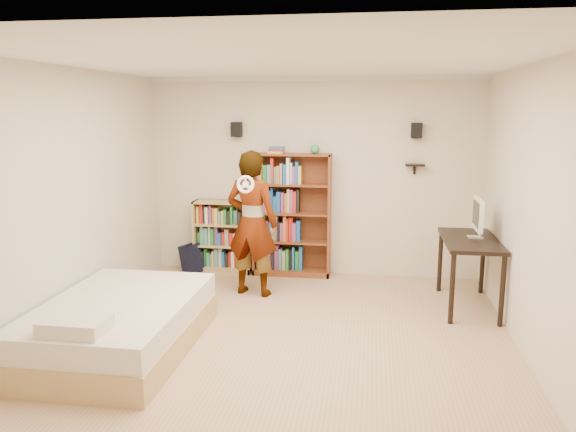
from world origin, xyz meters
name	(u,v)px	position (x,y,z in m)	size (l,w,h in m)	color
ground	(286,344)	(0.00, 0.00, 0.00)	(4.50, 5.00, 0.01)	tan
room_shell	(286,166)	(0.00, 0.00, 1.76)	(4.52, 5.02, 2.71)	beige
crown_molding	(286,64)	(0.00, 0.00, 2.67)	(4.50, 5.00, 0.06)	silver
speaker_left	(237,129)	(-1.05, 2.40, 2.00)	(0.14, 0.12, 0.20)	black
speaker_right	(417,130)	(1.35, 2.40, 2.00)	(0.14, 0.12, 0.20)	black
wall_shelf	(415,165)	(1.35, 2.41, 1.55)	(0.25, 0.16, 0.03)	black
tall_bookshelf	(292,215)	(-0.28, 2.34, 0.84)	(1.06, 0.31, 1.69)	brown
low_bookshelf	(223,237)	(-1.26, 2.35, 0.51)	(0.81, 0.30, 1.01)	#D5B872
computer_desk	(469,273)	(1.93, 1.35, 0.41)	(0.60, 1.20, 0.82)	black
imac	(476,218)	(1.98, 1.41, 1.05)	(0.09, 0.46, 0.46)	white
daybed	(119,319)	(-1.56, -0.35, 0.30)	(1.34, 2.07, 0.61)	silver
person	(252,223)	(-0.64, 1.45, 0.90)	(0.65, 0.43, 1.80)	black
wii_wheel	(245,184)	(-0.64, 1.12, 1.42)	(0.21, 0.21, 0.04)	white
navy_bag	(191,258)	(-1.69, 2.22, 0.21)	(0.31, 0.20, 0.42)	black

